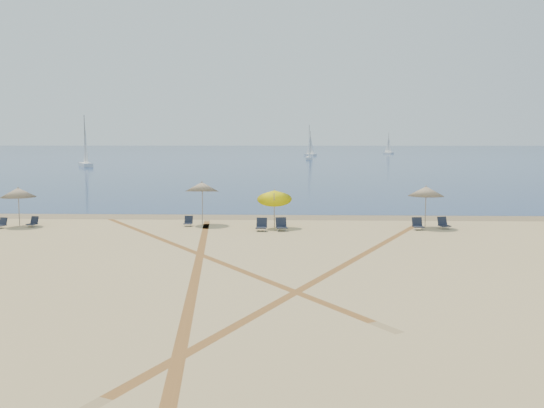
{
  "coord_description": "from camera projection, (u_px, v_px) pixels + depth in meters",
  "views": [
    {
      "loc": [
        1.22,
        -14.37,
        5.11
      ],
      "look_at": [
        0.0,
        20.0,
        1.3
      ],
      "focal_mm": 38.93,
      "sensor_mm": 36.0,
      "label": 1
    }
  ],
  "objects": [
    {
      "name": "chair_5",
      "position": [
        262.0,
        225.0,
        32.88
      ],
      "size": [
        0.63,
        0.73,
        0.72
      ],
      "rotation": [
        0.0,
        0.0,
        -0.05
      ],
      "color": "black",
      "rests_on": "ground"
    },
    {
      "name": "wet_sand",
      "position": [
        274.0,
        217.0,
        38.72
      ],
      "size": [
        500.0,
        500.0,
        0.0
      ],
      "primitive_type": "plane",
      "color": "olive",
      "rests_on": "ground"
    },
    {
      "name": "sailboat_0",
      "position": [
        310.0,
        148.0,
        178.96
      ],
      "size": [
        3.84,
        4.83,
        7.41
      ],
      "rotation": [
        0.0,
        0.0,
        0.6
      ],
      "color": "white",
      "rests_on": "ocean"
    },
    {
      "name": "umbrella_2",
      "position": [
        202.0,
        187.0,
        35.15
      ],
      "size": [
        2.02,
        2.07,
        2.64
      ],
      "color": "gray",
      "rests_on": "ground"
    },
    {
      "name": "chair_4",
      "position": [
        188.0,
        222.0,
        34.71
      ],
      "size": [
        0.5,
        0.58,
        0.59
      ],
      "rotation": [
        0.0,
        0.0,
        -0.02
      ],
      "color": "black",
      "rests_on": "ground"
    },
    {
      "name": "sailboat_3",
      "position": [
        309.0,
        149.0,
        145.8
      ],
      "size": [
        1.71,
        5.77,
        8.51
      ],
      "rotation": [
        0.0,
        0.0,
        -0.05
      ],
      "color": "white",
      "rests_on": "ocean"
    },
    {
      "name": "sailboat_1",
      "position": [
        388.0,
        147.0,
        201.57
      ],
      "size": [
        3.15,
        4.87,
        7.16
      ],
      "rotation": [
        0.0,
        0.0,
        0.44
      ],
      "color": "white",
      "rests_on": "ocean"
    },
    {
      "name": "chair_6",
      "position": [
        281.0,
        225.0,
        32.94
      ],
      "size": [
        0.71,
        0.79,
        0.73
      ],
      "rotation": [
        0.0,
        0.0,
        0.16
      ],
      "color": "black",
      "rests_on": "ground"
    },
    {
      "name": "tire_tracks",
      "position": [
        237.0,
        260.0,
        24.93
      ],
      "size": [
        45.7,
        42.99,
        0.0
      ],
      "color": "tan",
      "rests_on": "ground"
    },
    {
      "name": "umbrella_1",
      "position": [
        18.0,
        193.0,
        34.48
      ],
      "size": [
        2.01,
        2.01,
        2.33
      ],
      "color": "gray",
      "rests_on": "ground"
    },
    {
      "name": "umbrella_3",
      "position": [
        274.0,
        195.0,
        33.85
      ],
      "size": [
        2.01,
        2.08,
        2.52
      ],
      "color": "gray",
      "rests_on": "ground"
    },
    {
      "name": "chair_8",
      "position": [
        443.0,
        224.0,
        33.64
      ],
      "size": [
        0.72,
        0.79,
        0.67
      ],
      "rotation": [
        0.0,
        0.0,
        0.29
      ],
      "color": "black",
      "rests_on": "ground"
    },
    {
      "name": "sailboat_2",
      "position": [
        86.0,
        151.0,
        108.57
      ],
      "size": [
        4.44,
        6.3,
        9.4
      ],
      "rotation": [
        0.0,
        0.0,
        0.5
      ],
      "color": "white",
      "rests_on": "ocean"
    },
    {
      "name": "chair_2",
      "position": [
        2.0,
        223.0,
        33.93
      ],
      "size": [
        0.62,
        0.68,
        0.59
      ],
      "rotation": [
        0.0,
        0.0,
        -0.27
      ],
      "color": "black",
      "rests_on": "ground"
    },
    {
      "name": "ocean",
      "position": [
        290.0,
        151.0,
        238.37
      ],
      "size": [
        500.0,
        500.0,
        0.0
      ],
      "primitive_type": "plane",
      "color": "#0C2151",
      "rests_on": "ground"
    },
    {
      "name": "umbrella_4",
      "position": [
        426.0,
        191.0,
        33.92
      ],
      "size": [
        2.05,
        2.05,
        2.45
      ],
      "color": "gray",
      "rests_on": "ground"
    },
    {
      "name": "chair_7",
      "position": [
        418.0,
        224.0,
        33.31
      ],
      "size": [
        0.62,
        0.71,
        0.68
      ],
      "rotation": [
        0.0,
        0.0,
        0.08
      ],
      "color": "black",
      "rests_on": "ground"
    },
    {
      "name": "chair_3",
      "position": [
        33.0,
        222.0,
        34.4
      ],
      "size": [
        0.64,
        0.7,
        0.6
      ],
      "rotation": [
        0.0,
        0.0,
        -0.29
      ],
      "color": "black",
      "rests_on": "ground"
    },
    {
      "name": "ground",
      "position": [
        244.0,
        342.0,
        14.88
      ],
      "size": [
        160.0,
        160.0,
        0.0
      ],
      "primitive_type": "plane",
      "color": "tan",
      "rests_on": "ground"
    }
  ]
}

